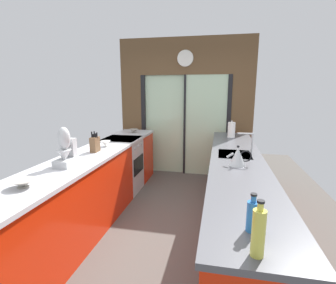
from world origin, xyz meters
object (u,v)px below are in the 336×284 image
object	(u,v)px
mixing_bowl_mid	(106,144)
mixing_bowl_near	(23,183)
kettle	(238,157)
paper_towel_roll	(231,130)
knife_block	(95,144)
soap_bottle_far	(252,216)
soap_bottle_near	(258,232)
oven_range	(122,165)
stand_mixer	(66,151)
mixing_bowl_far	(134,131)

from	to	relation	value
mixing_bowl_mid	mixing_bowl_near	bearing A→B (deg)	-90.00
kettle	paper_towel_roll	distance (m)	1.65
knife_block	soap_bottle_far	world-z (taller)	knife_block
mixing_bowl_mid	soap_bottle_near	distance (m)	2.75
knife_block	soap_bottle_near	bearing A→B (deg)	-45.13
oven_range	stand_mixer	size ratio (longest dim) A/B	2.19
mixing_bowl_mid	knife_block	size ratio (longest dim) A/B	0.53
mixing_bowl_near	knife_block	distance (m)	1.26
stand_mixer	soap_bottle_far	xyz separation A→B (m)	(1.78, -0.93, -0.06)
kettle	paper_towel_roll	size ratio (longest dim) A/B	0.91
paper_towel_roll	stand_mixer	bearing A→B (deg)	-131.39
mixing_bowl_near	soap_bottle_far	world-z (taller)	soap_bottle_far
oven_range	kettle	distance (m)	2.24
stand_mixer	paper_towel_roll	bearing A→B (deg)	48.61
mixing_bowl_far	stand_mixer	xyz separation A→B (m)	(0.00, -2.15, 0.12)
kettle	knife_block	bearing A→B (deg)	171.70
paper_towel_roll	mixing_bowl_mid	bearing A→B (deg)	-148.84
stand_mixer	mixing_bowl_near	bearing A→B (deg)	-90.00
stand_mixer	paper_towel_roll	distance (m)	2.69
stand_mixer	soap_bottle_near	bearing A→B (deg)	-32.97
kettle	paper_towel_roll	bearing A→B (deg)	90.08
oven_range	mixing_bowl_far	distance (m)	0.76
kettle	paper_towel_roll	world-z (taller)	paper_towel_roll
oven_range	mixing_bowl_far	world-z (taller)	mixing_bowl_far
mixing_bowl_far	kettle	bearing A→B (deg)	-44.87
oven_range	soap_bottle_near	xyz separation A→B (m)	(1.80, -2.73, 0.59)
oven_range	soap_bottle_far	distance (m)	3.14
mixing_bowl_mid	soap_bottle_far	xyz separation A→B (m)	(1.78, -1.87, 0.05)
stand_mixer	paper_towel_roll	xyz separation A→B (m)	(1.78, 2.02, -0.03)
soap_bottle_near	oven_range	bearing A→B (deg)	123.34
mixing_bowl_near	soap_bottle_near	size ratio (longest dim) A/B	0.70
knife_block	soap_bottle_far	bearing A→B (deg)	-41.29
mixing_bowl_far	stand_mixer	world-z (taller)	stand_mixer
mixing_bowl_mid	stand_mixer	distance (m)	0.95
stand_mixer	mixing_bowl_far	bearing A→B (deg)	90.00
mixing_bowl_mid	soap_bottle_near	bearing A→B (deg)	-49.69
soap_bottle_near	kettle	bearing A→B (deg)	89.91
oven_range	knife_block	distance (m)	1.10
soap_bottle_far	soap_bottle_near	bearing A→B (deg)	-90.00
mixing_bowl_mid	paper_towel_roll	world-z (taller)	paper_towel_roll
knife_block	soap_bottle_near	distance (m)	2.52
kettle	soap_bottle_near	distance (m)	1.53
mixing_bowl_near	soap_bottle_far	distance (m)	1.81
stand_mixer	kettle	xyz separation A→B (m)	(1.78, 0.37, -0.06)
oven_range	soap_bottle_near	size ratio (longest dim) A/B	3.17
knife_block	soap_bottle_near	world-z (taller)	soap_bottle_near
mixing_bowl_near	soap_bottle_far	bearing A→B (deg)	-9.83
paper_towel_roll	mixing_bowl_far	bearing A→B (deg)	175.90
mixing_bowl_near	kettle	size ratio (longest dim) A/B	0.77
kettle	soap_bottle_near	world-z (taller)	soap_bottle_near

